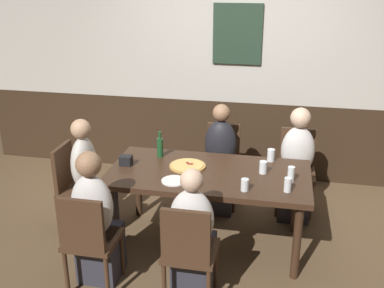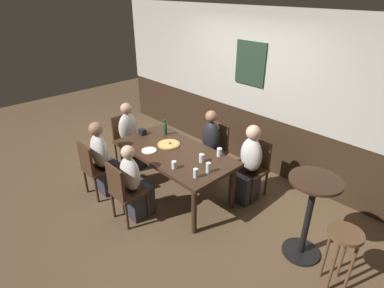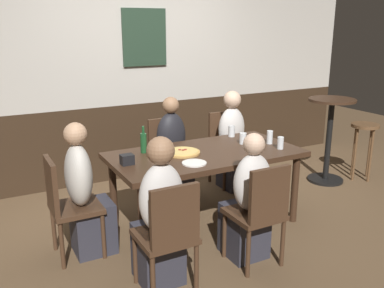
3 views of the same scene
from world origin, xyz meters
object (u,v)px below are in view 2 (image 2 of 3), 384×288
(pint_glass_amber, at_px, (174,165))
(condiment_caddy, at_px, (143,132))
(pizza, at_px, (169,144))
(beer_bottle_green, at_px, (165,129))
(pint_glass_pale, at_px, (196,173))
(chair_mid_near, at_px, (124,190))
(beer_glass_tall, at_px, (202,158))
(beer_glass_half, at_px, (208,168))
(side_bar_table, at_px, (309,212))
(chair_head_west, at_px, (125,137))
(person_head_west, at_px, (131,141))
(dining_table, at_px, (175,156))
(plate_white_large, at_px, (149,150))
(person_mid_far, at_px, (208,151))
(person_mid_near, at_px, (135,187))
(person_left_near, at_px, (104,163))
(chair_mid_far, at_px, (215,147))
(pint_glass_stout, at_px, (219,153))
(bar_stool, at_px, (343,244))
(person_right_far, at_px, (248,169))
(chair_left_near, at_px, (94,167))
(chair_right_far, at_px, (255,165))

(pint_glass_amber, bearing_deg, condiment_caddy, 164.66)
(pizza, bearing_deg, beer_bottle_green, 148.58)
(pizza, distance_m, pint_glass_pale, 0.96)
(chair_mid_near, xyz_separation_m, beer_glass_tall, (0.48, 0.95, 0.30))
(beer_glass_half, distance_m, condiment_caddy, 1.51)
(side_bar_table, bearing_deg, chair_head_west, -174.61)
(person_head_west, xyz_separation_m, side_bar_table, (3.10, 0.31, 0.13))
(pizza, distance_m, condiment_caddy, 0.58)
(person_head_west, relative_size, pint_glass_pale, 9.61)
(dining_table, xyz_separation_m, plate_white_large, (-0.26, -0.26, 0.08))
(dining_table, height_order, person_head_west, person_head_west)
(person_head_west, height_order, beer_bottle_green, person_head_west)
(person_mid_far, xyz_separation_m, beer_glass_half, (0.72, -0.77, 0.31))
(person_mid_near, bearing_deg, beer_glass_half, 42.26)
(chair_mid_near, relative_size, side_bar_table, 0.84)
(person_left_near, height_order, pizza, person_left_near)
(beer_glass_tall, relative_size, pint_glass_amber, 1.10)
(chair_head_west, bearing_deg, chair_mid_near, -33.50)
(side_bar_table, bearing_deg, person_mid_near, -152.31)
(dining_table, relative_size, chair_mid_far, 2.06)
(side_bar_table, bearing_deg, pint_glass_amber, -158.84)
(side_bar_table, bearing_deg, person_mid_far, 168.21)
(pizza, xyz_separation_m, pint_glass_stout, (0.75, 0.30, 0.04))
(person_mid_near, height_order, bar_stool, person_mid_near)
(person_head_west, distance_m, pint_glass_amber, 1.57)
(person_mid_near, relative_size, person_mid_far, 0.95)
(chair_mid_near, height_order, beer_glass_tall, chair_mid_near)
(side_bar_table, bearing_deg, bar_stool, -18.43)
(person_right_far, distance_m, bar_stool, 1.69)
(chair_mid_near, bearing_deg, person_mid_near, 90.00)
(chair_mid_far, xyz_separation_m, bar_stool, (2.39, -0.72, 0.07))
(person_head_west, bearing_deg, chair_head_west, 180.00)
(beer_glass_half, height_order, side_bar_table, side_bar_table)
(chair_left_near, xyz_separation_m, pint_glass_pale, (1.49, 0.62, 0.30))
(person_mid_far, height_order, beer_glass_tall, person_mid_far)
(person_left_near, bearing_deg, chair_right_far, 44.88)
(chair_mid_far, bearing_deg, chair_mid_near, -90.00)
(chair_left_near, height_order, beer_bottle_green, beer_bottle_green)
(chair_left_near, height_order, person_head_west, person_head_west)
(chair_right_far, xyz_separation_m, person_mid_near, (-0.80, -1.58, -0.04))
(person_mid_far, xyz_separation_m, plate_white_large, (-0.26, -0.97, 0.26))
(pint_glass_pale, distance_m, beer_bottle_green, 1.32)
(beer_glass_tall, height_order, beer_glass_half, beer_glass_half)
(chair_right_far, xyz_separation_m, pizza, (-1.01, -0.81, 0.26))
(person_mid_far, height_order, pint_glass_amber, person_mid_far)
(chair_head_west, xyz_separation_m, side_bar_table, (3.26, 0.31, 0.12))
(pint_glass_stout, relative_size, bar_stool, 0.16)
(condiment_caddy, relative_size, bar_stool, 0.15)
(side_bar_table, bearing_deg, chair_mid_near, -148.64)
(bar_stool, bearing_deg, person_mid_near, -160.04)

